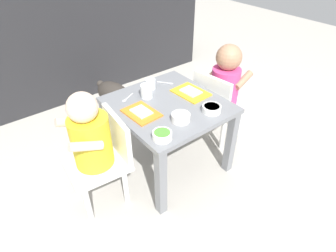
{
  "coord_description": "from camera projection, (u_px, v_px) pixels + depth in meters",
  "views": [
    {
      "loc": [
        -0.79,
        -1.01,
        1.22
      ],
      "look_at": [
        0.0,
        0.0,
        0.28
      ],
      "focal_mm": 30.36,
      "sensor_mm": 36.0,
      "label": 1
    }
  ],
  "objects": [
    {
      "name": "seated_child_left",
      "position": [
        93.0,
        140.0,
        1.3
      ],
      "size": [
        0.31,
        0.31,
        0.65
      ],
      "color": "white",
      "rests_on": "ground"
    },
    {
      "name": "water_cup_right",
      "position": [
        150.0,
        85.0,
        1.61
      ],
      "size": [
        0.06,
        0.06,
        0.06
      ],
      "color": "white",
      "rests_on": "dining_table"
    },
    {
      "name": "spoon_by_right_tray",
      "position": [
        127.0,
        99.0,
        1.53
      ],
      "size": [
        0.1,
        0.05,
        0.01
      ],
      "color": "silver",
      "rests_on": "dining_table"
    },
    {
      "name": "veggie_bowl_near",
      "position": [
        181.0,
        117.0,
        1.36
      ],
      "size": [
        0.09,
        0.09,
        0.04
      ],
      "color": "white",
      "rests_on": "dining_table"
    },
    {
      "name": "cereal_bowl_left_side",
      "position": [
        162.0,
        135.0,
        1.25
      ],
      "size": [
        0.09,
        0.09,
        0.04
      ],
      "color": "white",
      "rests_on": "dining_table"
    },
    {
      "name": "kitchen_cabinet_back",
      "position": [
        72.0,
        35.0,
        2.26
      ],
      "size": [
        2.28,
        0.38,
        0.93
      ],
      "primitive_type": "cube",
      "color": "#232326",
      "rests_on": "ground"
    },
    {
      "name": "water_cup_left",
      "position": [
        147.0,
        92.0,
        1.53
      ],
      "size": [
        0.07,
        0.07,
        0.07
      ],
      "color": "white",
      "rests_on": "dining_table"
    },
    {
      "name": "veggie_bowl_far",
      "position": [
        212.0,
        109.0,
        1.43
      ],
      "size": [
        0.1,
        0.1,
        0.03
      ],
      "color": "white",
      "rests_on": "dining_table"
    },
    {
      "name": "dining_table",
      "position": [
        168.0,
        115.0,
        1.54
      ],
      "size": [
        0.55,
        0.58,
        0.43
      ],
      "color": "slate",
      "rests_on": "ground"
    },
    {
      "name": "ground_plane",
      "position": [
        168.0,
        162.0,
        1.75
      ],
      "size": [
        7.0,
        7.0,
        0.0
      ],
      "primitive_type": "plane",
      "color": "#B2ADA3"
    },
    {
      "name": "dog",
      "position": [
        117.0,
        96.0,
        2.0
      ],
      "size": [
        0.22,
        0.41,
        0.31
      ],
      "color": "#332D28",
      "rests_on": "ground"
    },
    {
      "name": "food_tray_right",
      "position": [
        191.0,
        92.0,
        1.58
      ],
      "size": [
        0.16,
        0.2,
        0.02
      ],
      "color": "gold",
      "rests_on": "dining_table"
    },
    {
      "name": "food_tray_left",
      "position": [
        141.0,
        113.0,
        1.42
      ],
      "size": [
        0.15,
        0.19,
        0.02
      ],
      "color": "orange",
      "rests_on": "dining_table"
    },
    {
      "name": "spoon_by_left_tray",
      "position": [
        167.0,
        83.0,
        1.68
      ],
      "size": [
        0.07,
        0.09,
        0.01
      ],
      "color": "silver",
      "rests_on": "dining_table"
    },
    {
      "name": "seated_child_right",
      "position": [
        224.0,
        83.0,
        1.73
      ],
      "size": [
        0.31,
        0.31,
        0.64
      ],
      "color": "white",
      "rests_on": "ground"
    }
  ]
}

